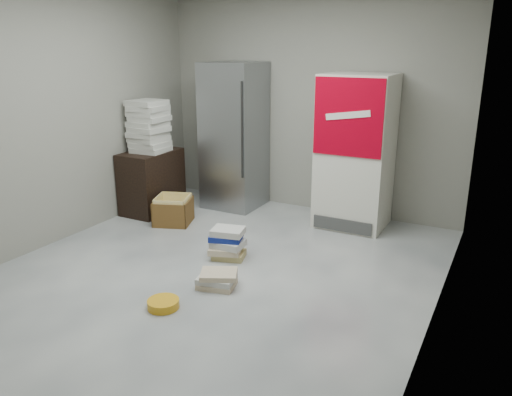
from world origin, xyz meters
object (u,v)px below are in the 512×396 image
Objects in this scene: steel_fridge at (234,136)px; wood_shelf at (152,182)px; coke_cooler at (355,152)px; phonebook_stack_main at (227,243)px; cardboard_box at (173,212)px.

steel_fridge is 1.23m from wood_shelf.
coke_cooler is at bearing 16.28° from wood_shelf.
phonebook_stack_main is (0.83, -1.59, -0.79)m from steel_fridge.
coke_cooler is (1.65, -0.01, -0.05)m from steel_fridge.
steel_fridge reaches higher than cardboard_box.
steel_fridge is 4.70× the size of phonebook_stack_main.
steel_fridge is 1.31m from cardboard_box.
cardboard_box is (-1.13, 0.59, -0.02)m from phonebook_stack_main.
wood_shelf reaches higher than cardboard_box.
coke_cooler is at bearing 51.41° from phonebook_stack_main.
wood_shelf is at bearing -163.72° from coke_cooler.
cardboard_box reaches higher than phonebook_stack_main.
coke_cooler reaches higher than phonebook_stack_main.
steel_fridge is 3.50× the size of cardboard_box.
phonebook_stack_main is (-0.82, -1.58, -0.74)m from coke_cooler.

